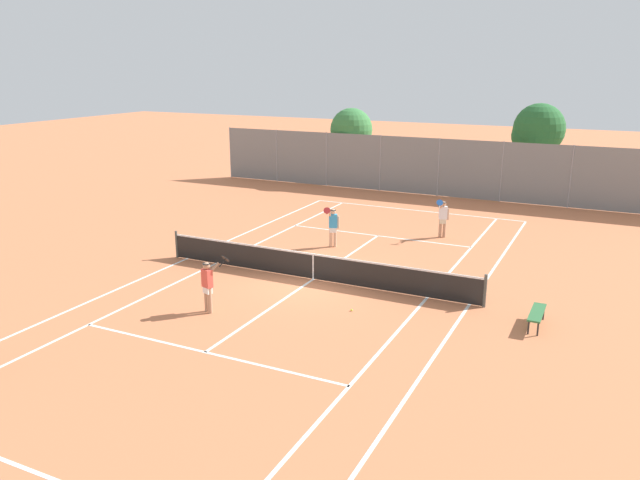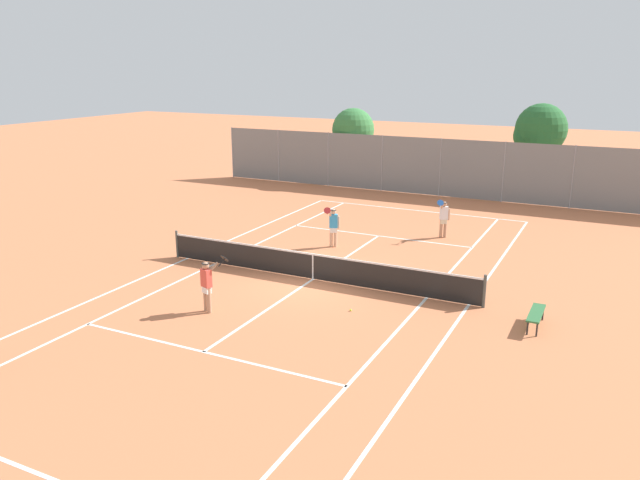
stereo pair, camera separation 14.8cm
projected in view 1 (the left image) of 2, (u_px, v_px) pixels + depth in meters
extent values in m
plane|color=#C67047|center=(313.00, 279.00, 21.94)|extent=(120.00, 120.00, 0.00)
cube|color=silver|center=(30.00, 470.00, 11.64)|extent=(11.00, 0.10, 0.01)
cube|color=silver|center=(415.00, 210.00, 32.25)|extent=(11.00, 0.10, 0.01)
cube|color=silver|center=(187.00, 259.00, 24.25)|extent=(0.10, 23.80, 0.01)
cube|color=silver|center=(469.00, 305.00, 19.64)|extent=(0.10, 23.80, 0.01)
cube|color=silver|center=(216.00, 263.00, 23.67)|extent=(0.10, 23.80, 0.01)
cube|color=silver|center=(427.00, 298.00, 20.21)|extent=(0.10, 23.80, 0.01)
cube|color=silver|center=(205.00, 352.00, 16.40)|extent=(8.26, 0.10, 0.01)
cube|color=silver|center=(378.00, 236.00, 27.49)|extent=(8.26, 0.10, 0.01)
cube|color=silver|center=(313.00, 279.00, 21.94)|extent=(0.10, 12.80, 0.01)
cylinder|color=#474C47|center=(177.00, 244.00, 24.29)|extent=(0.10, 0.10, 1.07)
cylinder|color=#474C47|center=(485.00, 291.00, 19.30)|extent=(0.10, 0.10, 1.07)
cube|color=black|center=(313.00, 267.00, 21.82)|extent=(11.90, 0.02, 0.89)
cube|color=white|center=(313.00, 254.00, 21.69)|extent=(11.90, 0.03, 0.06)
cube|color=white|center=(313.00, 267.00, 21.82)|extent=(0.05, 0.03, 0.89)
cylinder|color=tan|center=(206.00, 299.00, 19.00)|extent=(0.13, 0.13, 0.82)
cylinder|color=tan|center=(210.00, 300.00, 18.88)|extent=(0.13, 0.13, 0.82)
cube|color=white|center=(208.00, 289.00, 18.85)|extent=(0.32, 0.26, 0.24)
cube|color=#D84C3F|center=(207.00, 278.00, 18.75)|extent=(0.39, 0.30, 0.56)
sphere|color=tan|center=(206.00, 266.00, 18.64)|extent=(0.22, 0.22, 0.22)
cylinder|color=black|center=(206.00, 264.00, 18.63)|extent=(0.23, 0.23, 0.02)
cylinder|color=tan|center=(203.00, 278.00, 18.92)|extent=(0.08, 0.08, 0.52)
cylinder|color=tan|center=(213.00, 269.00, 18.68)|extent=(0.23, 0.46, 0.35)
cylinder|color=black|center=(222.00, 263.00, 18.72)|extent=(0.11, 0.25, 0.22)
cylinder|color=black|center=(225.00, 259.00, 18.77)|extent=(0.33, 0.28, 0.23)
cylinder|color=#D8A884|center=(335.00, 237.00, 25.75)|extent=(0.13, 0.13, 0.82)
cylinder|color=#D8A884|center=(331.00, 237.00, 25.75)|extent=(0.13, 0.13, 0.82)
cube|color=white|center=(333.00, 229.00, 25.66)|extent=(0.33, 0.28, 0.24)
cube|color=#3399D8|center=(333.00, 221.00, 25.56)|extent=(0.39, 0.33, 0.56)
sphere|color=#D8A884|center=(333.00, 212.00, 25.45)|extent=(0.22, 0.22, 0.22)
cylinder|color=black|center=(333.00, 210.00, 25.43)|extent=(0.23, 0.23, 0.02)
cylinder|color=#D8A884|center=(338.00, 222.00, 25.58)|extent=(0.08, 0.08, 0.52)
cylinder|color=#D8A884|center=(330.00, 215.00, 25.34)|extent=(0.27, 0.44, 0.35)
cylinder|color=maroon|center=(327.00, 213.00, 25.05)|extent=(0.14, 0.24, 0.22)
cylinder|color=maroon|center=(327.00, 211.00, 24.90)|extent=(0.34, 0.30, 0.23)
cylinder|color=tan|center=(444.00, 228.00, 27.16)|extent=(0.13, 0.13, 0.82)
cylinder|color=tan|center=(440.00, 228.00, 27.16)|extent=(0.13, 0.13, 0.82)
cube|color=beige|center=(443.00, 221.00, 27.07)|extent=(0.33, 0.28, 0.24)
cube|color=white|center=(443.00, 213.00, 26.97)|extent=(0.39, 0.32, 0.56)
sphere|color=tan|center=(444.00, 204.00, 26.86)|extent=(0.22, 0.22, 0.22)
cylinder|color=black|center=(444.00, 202.00, 26.85)|extent=(0.23, 0.23, 0.02)
cylinder|color=tan|center=(448.00, 214.00, 26.98)|extent=(0.08, 0.08, 0.52)
cylinder|color=tan|center=(441.00, 207.00, 26.76)|extent=(0.26, 0.45, 0.35)
cylinder|color=#1E4C99|center=(439.00, 205.00, 26.47)|extent=(0.13, 0.24, 0.22)
cylinder|color=#1E4C99|center=(440.00, 203.00, 26.32)|extent=(0.34, 0.30, 0.23)
sphere|color=#D1DB33|center=(245.00, 263.00, 23.60)|extent=(0.07, 0.07, 0.07)
sphere|color=#D1DB33|center=(352.00, 310.00, 19.12)|extent=(0.07, 0.07, 0.07)
sphere|color=#D1DB33|center=(402.00, 286.00, 21.19)|extent=(0.07, 0.07, 0.07)
cube|color=#2D6638|center=(537.00, 312.00, 17.88)|extent=(0.36, 1.50, 0.05)
cylinder|color=#262626|center=(528.00, 327.00, 17.44)|extent=(0.05, 0.05, 0.41)
cylinder|color=#262626|center=(535.00, 312.00, 18.55)|extent=(0.05, 0.05, 0.41)
cylinder|color=#262626|center=(538.00, 329.00, 17.34)|extent=(0.05, 0.05, 0.41)
cylinder|color=#262626|center=(544.00, 313.00, 18.44)|extent=(0.05, 0.05, 0.41)
cylinder|color=gray|center=(231.00, 152.00, 41.22)|extent=(0.08, 0.08, 3.30)
cylinder|color=gray|center=(277.00, 156.00, 39.75)|extent=(0.08, 0.08, 3.30)
cylinder|color=gray|center=(326.00, 159.00, 38.28)|extent=(0.08, 0.08, 3.30)
cylinder|color=gray|center=(380.00, 163.00, 36.81)|extent=(0.08, 0.08, 3.30)
cylinder|color=gray|center=(438.00, 167.00, 35.33)|extent=(0.08, 0.08, 3.30)
cylinder|color=gray|center=(502.00, 172.00, 33.86)|extent=(0.08, 0.08, 3.30)
cylinder|color=gray|center=(571.00, 177.00, 32.39)|extent=(0.08, 0.08, 3.30)
cube|color=slate|center=(438.00, 167.00, 35.33)|extent=(28.11, 0.02, 3.26)
cylinder|color=brown|center=(351.00, 164.00, 39.29)|extent=(0.25, 0.25, 2.45)
sphere|color=#387A3D|center=(351.00, 129.00, 38.70)|extent=(2.63, 2.63, 2.63)
sphere|color=#387A3D|center=(356.00, 135.00, 38.82)|extent=(1.92, 1.92, 1.92)
cylinder|color=brown|center=(535.00, 172.00, 35.31)|extent=(0.23, 0.23, 2.81)
sphere|color=#26602D|center=(539.00, 129.00, 34.65)|extent=(2.84, 2.84, 2.84)
sphere|color=#26602D|center=(529.00, 135.00, 34.79)|extent=(1.90, 1.90, 1.90)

